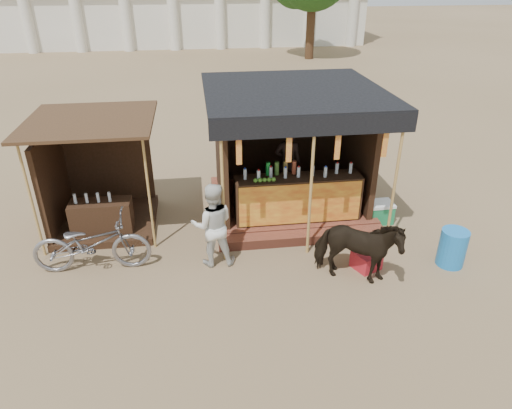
% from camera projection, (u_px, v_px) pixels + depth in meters
% --- Properties ---
extents(ground, '(120.00, 120.00, 0.00)m').
position_uv_depth(ground, '(269.00, 309.00, 7.43)').
color(ground, '#846B4C').
rests_on(ground, ground).
extents(main_stall, '(3.60, 3.61, 2.78)m').
position_uv_depth(main_stall, '(290.00, 168.00, 10.02)').
color(main_stall, brown).
rests_on(main_stall, ground).
extents(secondary_stall, '(2.40, 2.40, 2.38)m').
position_uv_depth(secondary_stall, '(95.00, 189.00, 9.49)').
color(secondary_stall, '#341D13').
rests_on(secondary_stall, ground).
extents(cow, '(1.65, 1.24, 1.27)m').
position_uv_depth(cow, '(357.00, 250.00, 7.83)').
color(cow, black).
rests_on(cow, ground).
extents(motorbike, '(2.09, 0.76, 1.09)m').
position_uv_depth(motorbike, '(92.00, 244.00, 8.18)').
color(motorbike, gray).
rests_on(motorbike, ground).
extents(bystander, '(0.79, 0.62, 1.62)m').
position_uv_depth(bystander, '(213.00, 225.00, 8.24)').
color(bystander, silver).
rests_on(bystander, ground).
extents(blue_barrel, '(0.59, 0.59, 0.72)m').
position_uv_depth(blue_barrel, '(452.00, 248.00, 8.40)').
color(blue_barrel, blue).
rests_on(blue_barrel, ground).
extents(red_crate, '(0.57, 0.57, 0.33)m').
position_uv_depth(red_crate, '(366.00, 260.00, 8.38)').
color(red_crate, '#AD1C26').
rests_on(red_crate, ground).
extents(cooler, '(0.65, 0.46, 0.46)m').
position_uv_depth(cooler, '(377.00, 212.00, 9.88)').
color(cooler, '#1C7E48').
rests_on(cooler, ground).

